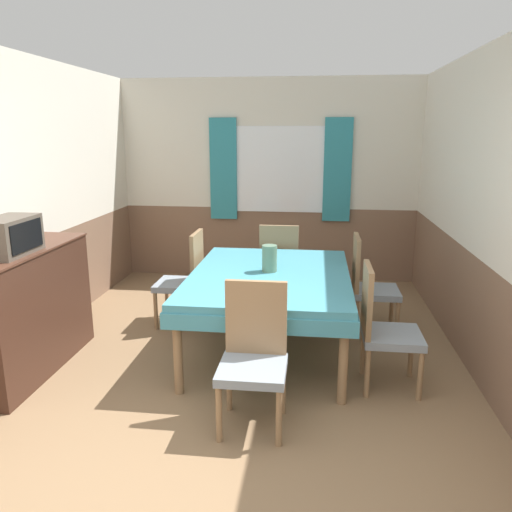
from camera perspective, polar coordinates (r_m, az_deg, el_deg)
name	(u,v)px	position (r m, az deg, el deg)	size (l,w,h in m)	color
wall_back	(269,180)	(6.61, 1.50, 8.64)	(4.25, 0.10, 2.60)	silver
wall_left	(36,202)	(5.07, -23.83, 5.71)	(0.05, 4.81, 2.60)	silver
wall_right	(475,209)	(4.57, 23.70, 4.93)	(0.05, 4.81, 2.60)	silver
dining_table	(270,284)	(4.39, 1.60, -3.20)	(1.41, 1.88, 0.73)	teal
chair_head_window	(279,264)	(5.53, 2.69, -0.96)	(0.44, 0.44, 0.96)	#93704C
chair_right_near	(382,325)	(3.93, 14.24, -7.69)	(0.44, 0.44, 0.96)	#93704C
chair_left_far	(186,277)	(5.11, -8.05, -2.36)	(0.44, 0.44, 0.96)	#93704C
chair_head_near	(254,353)	(3.37, -0.25, -11.00)	(0.44, 0.44, 0.96)	#93704C
chair_right_far	(368,283)	(4.97, 12.70, -3.03)	(0.44, 0.44, 0.96)	#93704C
sideboard	(27,310)	(4.48, -24.71, -5.60)	(0.46, 1.39, 1.03)	#3D2319
tv	(9,236)	(4.16, -26.38, 2.04)	(0.29, 0.49, 0.28)	#51473D
vase	(270,258)	(4.39, 1.56, -0.27)	(0.13, 0.13, 0.24)	slate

